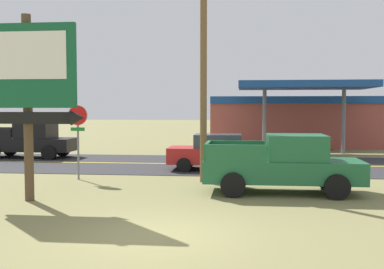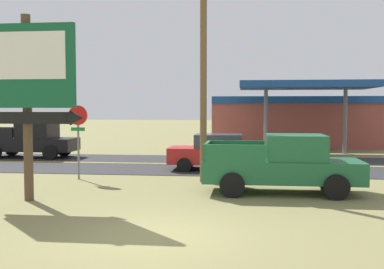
% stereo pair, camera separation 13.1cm
% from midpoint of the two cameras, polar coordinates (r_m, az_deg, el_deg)
% --- Properties ---
extents(ground_plane, '(180.00, 180.00, 0.00)m').
position_cam_midpoint_polar(ground_plane, '(10.80, -4.70, -12.14)').
color(ground_plane, olive).
extents(road_asphalt, '(140.00, 8.00, 0.02)m').
position_cam_midpoint_polar(road_asphalt, '(23.46, 1.58, -3.64)').
color(road_asphalt, '#2B2B2D').
rests_on(road_asphalt, ground).
extents(road_centre_line, '(126.00, 0.20, 0.01)m').
position_cam_midpoint_polar(road_centre_line, '(23.46, 1.58, -3.61)').
color(road_centre_line, gold).
rests_on(road_centre_line, road_asphalt).
extents(motel_sign, '(3.44, 0.54, 5.67)m').
position_cam_midpoint_polar(motel_sign, '(15.03, -19.23, 6.29)').
color(motel_sign, brown).
rests_on(motel_sign, ground).
extents(stop_sign, '(0.80, 0.08, 2.95)m').
position_cam_midpoint_polar(stop_sign, '(19.06, -13.49, 0.71)').
color(stop_sign, slate).
rests_on(stop_sign, ground).
extents(utility_pole, '(1.92, 0.26, 9.78)m').
position_cam_midpoint_polar(utility_pole, '(18.03, 1.61, 10.77)').
color(utility_pole, brown).
rests_on(utility_pole, ground).
extents(gas_station, '(12.00, 11.50, 4.40)m').
position_cam_midpoint_polar(gas_station, '(35.39, 12.58, 1.80)').
color(gas_station, '#A84C42').
rests_on(gas_station, ground).
extents(pickup_green_parked_on_lawn, '(5.20, 2.25, 1.96)m').
position_cam_midpoint_polar(pickup_green_parked_on_lawn, '(15.99, 11.30, -3.58)').
color(pickup_green_parked_on_lawn, '#1E6038').
rests_on(pickup_green_parked_on_lawn, ground).
extents(pickup_black_on_road, '(5.20, 2.24, 1.96)m').
position_cam_midpoint_polar(pickup_black_on_road, '(28.00, -18.84, -0.72)').
color(pickup_black_on_road, black).
rests_on(pickup_black_on_road, ground).
extents(car_red_far_lane, '(4.20, 2.00, 1.64)m').
position_cam_midpoint_polar(car_red_far_lane, '(21.34, 3.12, -2.14)').
color(car_red_far_lane, red).
rests_on(car_red_far_lane, ground).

